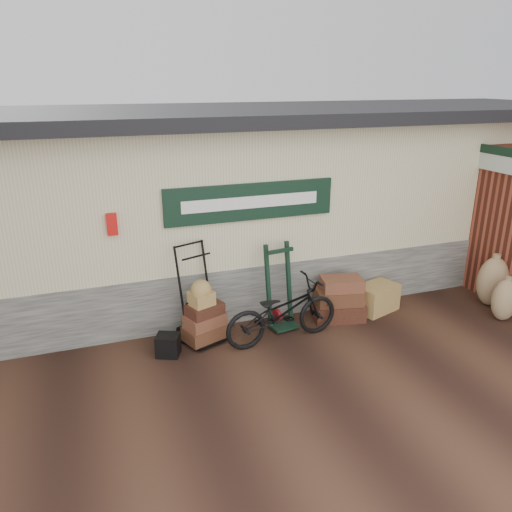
{
  "coord_description": "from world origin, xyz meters",
  "views": [
    {
      "loc": [
        -2.65,
        -5.83,
        3.66
      ],
      "look_at": [
        -0.24,
        0.9,
        1.12
      ],
      "focal_mm": 35.0,
      "sensor_mm": 36.0,
      "label": 1
    }
  ],
  "objects_px": {
    "porter_trolley": "(198,293)",
    "green_barrow": "(280,286)",
    "suitcase_stack": "(339,298)",
    "bicycle": "(282,308)",
    "black_trunk": "(168,345)",
    "wicker_hamper": "(377,298)"
  },
  "relations": [
    {
      "from": "porter_trolley",
      "to": "green_barrow",
      "type": "height_order",
      "value": "porter_trolley"
    },
    {
      "from": "suitcase_stack",
      "to": "bicycle",
      "type": "bearing_deg",
      "value": -162.17
    },
    {
      "from": "suitcase_stack",
      "to": "bicycle",
      "type": "distance_m",
      "value": 1.2
    },
    {
      "from": "porter_trolley",
      "to": "black_trunk",
      "type": "relative_size",
      "value": 4.77
    },
    {
      "from": "porter_trolley",
      "to": "suitcase_stack",
      "type": "distance_m",
      "value": 2.3
    },
    {
      "from": "porter_trolley",
      "to": "bicycle",
      "type": "relative_size",
      "value": 0.83
    },
    {
      "from": "green_barrow",
      "to": "wicker_hamper",
      "type": "height_order",
      "value": "green_barrow"
    },
    {
      "from": "suitcase_stack",
      "to": "green_barrow",
      "type": "bearing_deg",
      "value": 174.76
    },
    {
      "from": "wicker_hamper",
      "to": "bicycle",
      "type": "bearing_deg",
      "value": -167.58
    },
    {
      "from": "suitcase_stack",
      "to": "porter_trolley",
      "type": "bearing_deg",
      "value": 177.23
    },
    {
      "from": "black_trunk",
      "to": "bicycle",
      "type": "bearing_deg",
      "value": -4.93
    },
    {
      "from": "green_barrow",
      "to": "black_trunk",
      "type": "height_order",
      "value": "green_barrow"
    },
    {
      "from": "porter_trolley",
      "to": "wicker_hamper",
      "type": "bearing_deg",
      "value": -21.21
    },
    {
      "from": "green_barrow",
      "to": "bicycle",
      "type": "bearing_deg",
      "value": -116.76
    },
    {
      "from": "suitcase_stack",
      "to": "wicker_hamper",
      "type": "height_order",
      "value": "suitcase_stack"
    },
    {
      "from": "wicker_hamper",
      "to": "black_trunk",
      "type": "relative_size",
      "value": 2.22
    },
    {
      "from": "wicker_hamper",
      "to": "black_trunk",
      "type": "xyz_separation_m",
      "value": [
        -3.53,
        -0.27,
        -0.07
      ]
    },
    {
      "from": "porter_trolley",
      "to": "black_trunk",
      "type": "bearing_deg",
      "value": -167.97
    },
    {
      "from": "porter_trolley",
      "to": "bicycle",
      "type": "distance_m",
      "value": 1.25
    },
    {
      "from": "black_trunk",
      "to": "wicker_hamper",
      "type": "bearing_deg",
      "value": 4.36
    },
    {
      "from": "suitcase_stack",
      "to": "black_trunk",
      "type": "height_order",
      "value": "suitcase_stack"
    },
    {
      "from": "suitcase_stack",
      "to": "wicker_hamper",
      "type": "relative_size",
      "value": 1.16
    }
  ]
}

